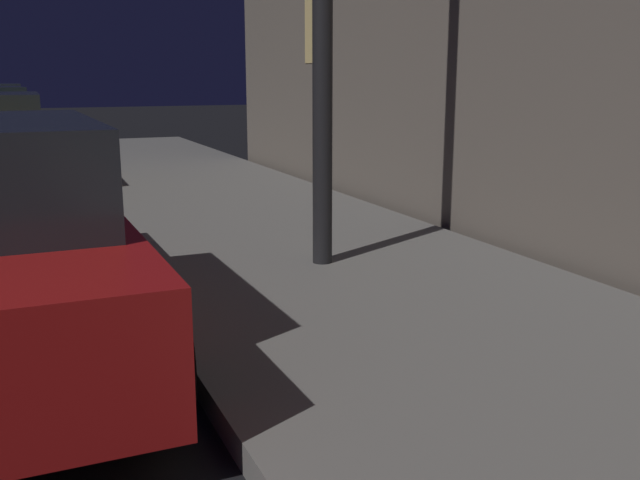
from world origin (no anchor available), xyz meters
The scene contains 0 objects.
Camera 1 is at (3.19, -0.25, 1.67)m, focal length 40.64 mm.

